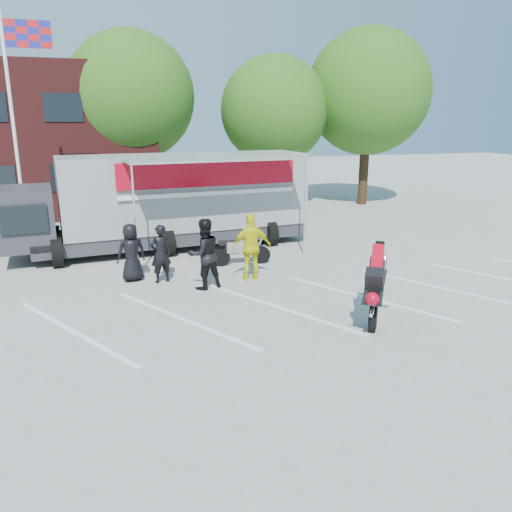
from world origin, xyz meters
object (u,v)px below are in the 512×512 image
spectator_leather_b (161,254)px  stunt_bike_rider (375,319)px  spectator_leather_a (131,252)px  flagpole (19,103)px  spectator_leather_c (204,254)px  parked_motorcycle (241,265)px  tree_right (368,92)px  transporter_truck (175,248)px  tree_left (131,97)px  tree_mid (274,111)px  spectator_hivis (251,247)px

spectator_leather_b → stunt_bike_rider: bearing=120.0°
stunt_bike_rider → spectator_leather_a: (-5.13, 4.68, 0.83)m
flagpole → spectator_leather_b: flagpole is taller
flagpole → spectator_leather_c: 9.52m
flagpole → parked_motorcycle: 9.74m
tree_right → transporter_truck: tree_right is taller
spectator_leather_a → flagpole: bearing=-72.6°
tree_left → spectator_leather_b: tree_left is taller
tree_mid → spectator_hivis: (-4.79, -11.67, -3.97)m
tree_mid → spectator_hivis: bearing=-112.3°
parked_motorcycle → spectator_leather_b: 2.97m
tree_left → spectator_leather_c: size_ratio=4.45×
tree_left → spectator_leather_b: 13.00m
tree_left → stunt_bike_rider: (4.06, -16.38, -5.57)m
tree_mid → stunt_bike_rider: size_ratio=3.72×
stunt_bike_rider → flagpole: bearing=164.0°
stunt_bike_rider → transporter_truck: bearing=148.0°
flagpole → tree_left: 7.37m
tree_right → flagpole: bearing=-164.5°
flagpole → spectator_leather_b: 8.40m
spectator_leather_a → stunt_bike_rider: bearing=126.0°
tree_mid → transporter_truck: (-6.34, -7.23, -4.94)m
tree_right → stunt_bike_rider: size_ratio=4.42×
spectator_leather_a → spectator_leather_b: spectator_leather_b is taller
tree_left → parked_motorcycle: tree_left is taller
transporter_truck → spectator_hivis: 4.80m
transporter_truck → spectator_hivis: (1.55, -4.44, 0.97)m
spectator_leather_c → tree_left: bearing=-101.2°
tree_mid → spectator_leather_b: size_ratio=4.60×
flagpole → spectator_leather_a: 7.77m
stunt_bike_rider → tree_mid: bearing=114.5°
flagpole → transporter_truck: size_ratio=0.77×
tree_right → parked_motorcycle: size_ratio=4.74×
stunt_bike_rider → spectator_hivis: size_ratio=1.06×
tree_left → spectator_leather_c: 13.81m
spectator_leather_a → spectator_leather_c: (1.84, -1.29, 0.14)m
stunt_bike_rider → spectator_leather_c: spectator_leather_c is taller
stunt_bike_rider → spectator_leather_b: size_ratio=1.24×
tree_left → spectator_hivis: bearing=-80.1°
stunt_bike_rider → spectator_leather_b: spectator_leather_b is taller
tree_left → tree_right: size_ratio=0.95×
parked_motorcycle → tree_left: bearing=15.9°
flagpole → tree_mid: 12.31m
transporter_truck → stunt_bike_rider: (3.40, -8.15, 0.00)m
tree_mid → tree_right: tree_right is taller
flagpole → spectator_leather_c: bearing=-54.4°
tree_left → tree_mid: 7.10m
transporter_truck → parked_motorcycle: 3.31m
transporter_truck → stunt_bike_rider: transporter_truck is taller
tree_right → spectator_hivis: 15.64m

